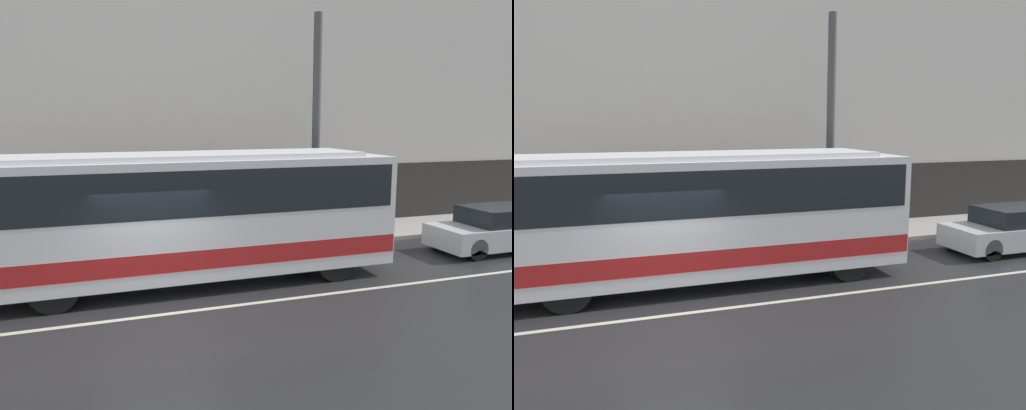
% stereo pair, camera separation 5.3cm
% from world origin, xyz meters
% --- Properties ---
extents(ground_plane, '(60.00, 60.00, 0.00)m').
position_xyz_m(ground_plane, '(0.00, 0.00, 0.00)').
color(ground_plane, '#262628').
extents(sidewalk, '(60.00, 2.84, 0.13)m').
position_xyz_m(sidewalk, '(0.00, 5.42, 0.07)').
color(sidewalk, '#A09E99').
rests_on(sidewalk, ground_plane).
extents(building_facade, '(60.00, 0.35, 9.35)m').
position_xyz_m(building_facade, '(0.00, 6.98, 4.51)').
color(building_facade, silver).
rests_on(building_facade, ground_plane).
extents(lane_stripe, '(54.00, 0.14, 0.01)m').
position_xyz_m(lane_stripe, '(0.00, 0.00, 0.00)').
color(lane_stripe, beige).
rests_on(lane_stripe, ground_plane).
extents(transit_bus, '(10.63, 2.48, 3.23)m').
position_xyz_m(transit_bus, '(0.85, 1.93, 1.82)').
color(transit_bus, white).
rests_on(transit_bus, ground_plane).
extents(sedan_white_front, '(4.65, 1.78, 1.37)m').
position_xyz_m(sedan_white_front, '(10.94, 1.93, 0.65)').
color(sedan_white_front, silver).
rests_on(sedan_white_front, ground_plane).
extents(utility_pole_near, '(0.26, 0.26, 7.11)m').
position_xyz_m(utility_pole_near, '(5.66, 4.40, 3.69)').
color(utility_pole_near, '#4C4C4F').
rests_on(utility_pole_near, sidewalk).
extents(pedestrian_waiting, '(0.36, 0.36, 1.72)m').
position_xyz_m(pedestrian_waiting, '(0.64, 5.34, 0.94)').
color(pedestrian_waiting, navy).
rests_on(pedestrian_waiting, sidewalk).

